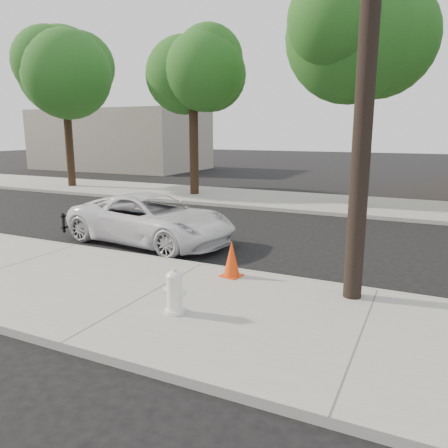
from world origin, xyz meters
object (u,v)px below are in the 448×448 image
(fire_hydrant, at_px, (175,293))
(traffic_cone, at_px, (232,259))
(police_cruiser, at_px, (151,219))
(utility_pole, at_px, (368,44))

(fire_hydrant, relative_size, traffic_cone, 0.95)
(police_cruiser, height_order, fire_hydrant, police_cruiser)
(fire_hydrant, bearing_deg, traffic_cone, 82.47)
(traffic_cone, bearing_deg, fire_hydrant, -91.96)
(police_cruiser, distance_m, traffic_cone, 4.20)
(police_cruiser, bearing_deg, fire_hydrant, -134.62)
(police_cruiser, xyz_separation_m, fire_hydrant, (3.52, -4.36, -0.20))
(police_cruiser, height_order, traffic_cone, police_cruiser)
(fire_hydrant, distance_m, traffic_cone, 2.20)
(fire_hydrant, bearing_deg, utility_pole, 32.84)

